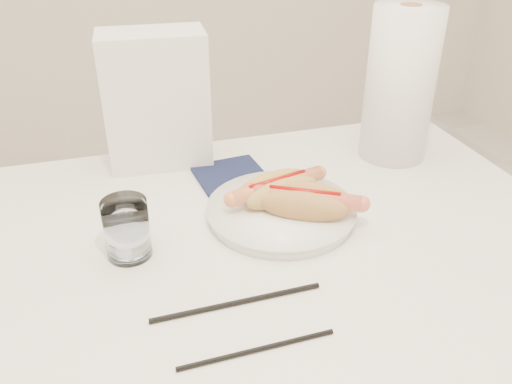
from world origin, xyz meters
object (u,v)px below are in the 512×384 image
object	(u,v)px
plate	(281,213)
hotdog_right	(304,202)
hotdog_left	(277,189)
table	(220,283)
water_glass	(127,229)
napkin_box	(156,100)
paper_towel_roll	(400,85)

from	to	relation	value
plate	hotdog_right	bearing A→B (deg)	-44.24
hotdog_left	hotdog_right	bearing A→B (deg)	-75.60
table	hotdog_left	world-z (taller)	hotdog_left
water_glass	plate	bearing A→B (deg)	6.98
hotdog_right	napkin_box	distance (m)	0.37
plate	hotdog_left	world-z (taller)	hotdog_left
plate	water_glass	xyz separation A→B (m)	(-0.25, -0.03, 0.04)
table	paper_towel_roll	size ratio (longest dim) A/B	4.00
plate	hotdog_right	world-z (taller)	hotdog_right
plate	hotdog_left	distance (m)	0.04
table	plate	world-z (taller)	plate
table	napkin_box	size ratio (longest dim) A/B	4.60
hotdog_right	plate	bearing A→B (deg)	165.13
water_glass	napkin_box	xyz separation A→B (m)	(0.09, 0.30, 0.08)
hotdog_right	napkin_box	bearing A→B (deg)	152.00
hotdog_left	paper_towel_roll	world-z (taller)	paper_towel_roll
hotdog_right	paper_towel_roll	world-z (taller)	paper_towel_roll
water_glass	napkin_box	world-z (taller)	napkin_box
hotdog_right	paper_towel_roll	size ratio (longest dim) A/B	0.58
napkin_box	paper_towel_roll	world-z (taller)	paper_towel_roll
napkin_box	paper_towel_roll	distance (m)	0.47
paper_towel_roll	plate	bearing A→B (deg)	-150.98
table	hotdog_left	size ratio (longest dim) A/B	6.79
table	hotdog_right	bearing A→B (deg)	13.73
hotdog_left	paper_towel_roll	xyz separation A→B (m)	(0.30, 0.14, 0.11)
plate	paper_towel_roll	size ratio (longest dim) A/B	0.81
hotdog_left	hotdog_right	size ratio (longest dim) A/B	1.02
napkin_box	paper_towel_roll	bearing A→B (deg)	-8.82
hotdog_left	paper_towel_roll	size ratio (longest dim) A/B	0.59
paper_towel_roll	water_glass	bearing A→B (deg)	-160.40
table	water_glass	size ratio (longest dim) A/B	12.81
table	paper_towel_roll	bearing A→B (deg)	28.73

